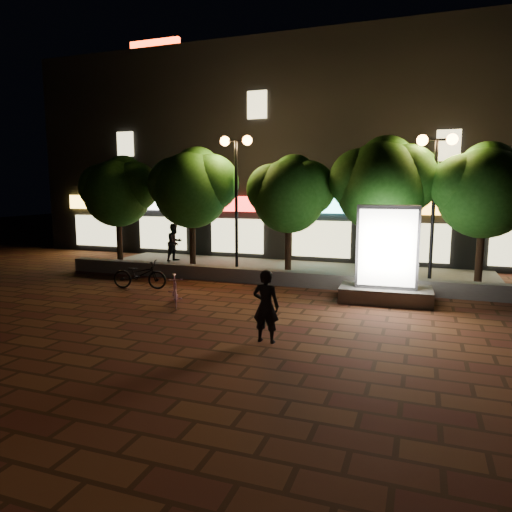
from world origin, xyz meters
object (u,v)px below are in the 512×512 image
at_px(tree_far_left, 119,189).
at_px(pedestrian, 175,242).
at_px(scooter_pink, 175,290).
at_px(ad_kiosk, 387,263).
at_px(tree_far_right, 486,187).
at_px(street_lamp_left, 236,169).
at_px(tree_right, 384,181).
at_px(tree_left, 193,185).
at_px(scooter_parked, 140,275).
at_px(street_lamp_right, 435,171).
at_px(tree_mid, 291,191).
at_px(rider, 266,306).

bearing_deg(tree_far_left, pedestrian, 41.03).
distance_m(scooter_pink, pedestrian, 7.72).
bearing_deg(ad_kiosk, tree_far_right, 44.38).
bearing_deg(pedestrian, street_lamp_left, -100.38).
xyz_separation_m(tree_far_right, scooter_pink, (-8.47, -5.19, -2.93)).
bearing_deg(tree_right, tree_left, -180.00).
relative_size(tree_far_right, scooter_parked, 2.61).
xyz_separation_m(tree_far_left, street_lamp_right, (12.45, -0.26, 0.60)).
bearing_deg(tree_right, street_lamp_left, -177.19).
height_order(scooter_parked, pedestrian, pedestrian).
distance_m(tree_right, tree_far_right, 3.20).
bearing_deg(tree_mid, street_lamp_left, -172.69).
bearing_deg(street_lamp_left, street_lamp_right, 0.00).
xyz_separation_m(tree_mid, pedestrian, (-5.77, 1.51, -2.29)).
bearing_deg(scooter_parked, tree_far_left, 29.70).
xyz_separation_m(tree_far_left, tree_right, (10.80, 0.00, 0.27)).
xyz_separation_m(rider, scooter_parked, (-5.69, 3.72, -0.33)).
bearing_deg(scooter_pink, tree_mid, 37.70).
distance_m(ad_kiosk, rider, 5.13).
distance_m(tree_far_left, pedestrian, 3.30).
bearing_deg(tree_mid, tree_right, 0.00).
xyz_separation_m(tree_mid, scooter_pink, (-1.96, -5.19, -2.78)).
bearing_deg(scooter_parked, pedestrian, 4.50).
bearing_deg(rider, tree_left, -52.29).
bearing_deg(tree_left, tree_far_right, -0.00).
bearing_deg(street_lamp_right, scooter_pink, -144.53).
xyz_separation_m(tree_mid, tree_far_right, (6.50, 0.00, 0.15)).
xyz_separation_m(tree_mid, rider, (1.52, -7.36, -2.41)).
relative_size(tree_mid, ad_kiosk, 1.58).
bearing_deg(tree_left, pedestrian, 139.58).
xyz_separation_m(ad_kiosk, rider, (-2.19, -4.62, -0.34)).
bearing_deg(scooter_pink, rider, -63.52).
bearing_deg(tree_far_right, street_lamp_right, -170.39).
bearing_deg(street_lamp_right, tree_far_left, 178.79).
bearing_deg(pedestrian, tree_far_right, -81.90).
xyz_separation_m(ad_kiosk, scooter_pink, (-5.67, -2.45, -0.72)).
bearing_deg(scooter_parked, street_lamp_right, -82.31).
relative_size(tree_mid, tree_far_right, 0.95).
bearing_deg(street_lamp_left, tree_far_left, 177.24).
xyz_separation_m(tree_far_left, tree_left, (3.50, 0.00, 0.15)).
xyz_separation_m(tree_left, scooter_pink, (2.03, -5.19, -3.01)).
bearing_deg(scooter_parked, street_lamp_left, -44.78).
bearing_deg(rider, scooter_pink, -31.07).
xyz_separation_m(tree_left, tree_far_right, (10.50, -0.00, -0.08)).
distance_m(tree_far_left, tree_mid, 7.50).
relative_size(tree_far_left, street_lamp_left, 0.89).
bearing_deg(tree_right, street_lamp_right, -9.10).
bearing_deg(rider, street_lamp_right, -114.91).
distance_m(street_lamp_right, ad_kiosk, 3.90).
height_order(tree_far_left, tree_left, tree_left).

